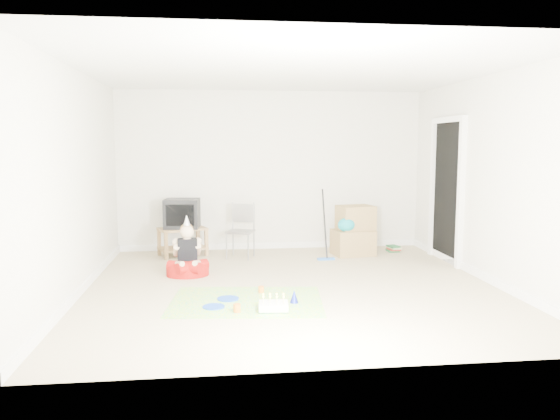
{
  "coord_description": "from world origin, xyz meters",
  "views": [
    {
      "loc": [
        -0.91,
        -6.46,
        1.74
      ],
      "look_at": [
        -0.1,
        0.4,
        0.9
      ],
      "focal_mm": 35.0,
      "sensor_mm": 36.0,
      "label": 1
    }
  ],
  "objects": [
    {
      "name": "crt_tv",
      "position": [
        -1.44,
        2.06,
        0.67
      ],
      "size": [
        0.56,
        0.48,
        0.45
      ],
      "primitive_type": "cube",
      "rotation": [
        0.0,
        0.0,
        -0.09
      ],
      "color": "black",
      "rests_on": "tv_stand"
    },
    {
      "name": "birthday_cake",
      "position": [
        -0.33,
        -0.94,
        0.04
      ],
      "size": [
        0.32,
        0.27,
        0.15
      ],
      "color": "white",
      "rests_on": "party_mat"
    },
    {
      "name": "orange_cup_far",
      "position": [
        -0.71,
        -0.97,
        0.05
      ],
      "size": [
        0.1,
        0.1,
        0.09
      ],
      "primitive_type": "cylinder",
      "rotation": [
        0.0,
        0.0,
        -0.51
      ],
      "color": "orange",
      "rests_on": "party_mat"
    },
    {
      "name": "doorway_recess",
      "position": [
        2.48,
        1.2,
        1.02
      ],
      "size": [
        0.02,
        0.9,
        2.05
      ],
      "primitive_type": "cube",
      "color": "black",
      "rests_on": "ground"
    },
    {
      "name": "orange_cup_near",
      "position": [
        -0.4,
        -0.25,
        0.04
      ],
      "size": [
        0.09,
        0.09,
        0.08
      ],
      "primitive_type": "cylinder",
      "rotation": [
        0.0,
        0.0,
        -0.53
      ],
      "color": "orange",
      "rests_on": "party_mat"
    },
    {
      "name": "tv_stand",
      "position": [
        -1.44,
        2.06,
        0.26
      ],
      "size": [
        0.82,
        0.67,
        0.44
      ],
      "color": "olive",
      "rests_on": "ground"
    },
    {
      "name": "blue_party_hat",
      "position": [
        -0.07,
        -0.7,
        0.08
      ],
      "size": [
        0.13,
        0.13,
        0.14
      ],
      "primitive_type": "cone",
      "rotation": [
        0.0,
        0.0,
        -0.47
      ],
      "color": "#1723A2",
      "rests_on": "party_mat"
    },
    {
      "name": "floor_mop",
      "position": [
        0.73,
        1.48,
        0.26
      ],
      "size": [
        0.26,
        0.35,
        1.05
      ],
      "color": "blue",
      "rests_on": "ground"
    },
    {
      "name": "party_mat",
      "position": [
        -0.59,
        -0.58,
        0.0
      ],
      "size": [
        1.78,
        1.38,
        0.01
      ],
      "primitive_type": "cube",
      "rotation": [
        0.0,
        0.0,
        -0.11
      ],
      "color": "#E53096",
      "rests_on": "ground"
    },
    {
      "name": "ground",
      "position": [
        0.0,
        0.0,
        0.0
      ],
      "size": [
        5.0,
        5.0,
        0.0
      ],
      "primitive_type": "plane",
      "color": "tan",
      "rests_on": "ground"
    },
    {
      "name": "folding_chair",
      "position": [
        -0.55,
        1.78,
        0.41
      ],
      "size": [
        0.48,
        0.47,
        0.84
      ],
      "color": "gray",
      "rests_on": "ground"
    },
    {
      "name": "seated_woman",
      "position": [
        -1.3,
        0.74,
        0.18
      ],
      "size": [
        0.61,
        0.61,
        0.81
      ],
      "color": "#AF1510",
      "rests_on": "ground"
    },
    {
      "name": "cardboard_boxes",
      "position": [
        1.23,
        1.81,
        0.37
      ],
      "size": [
        0.68,
        0.57,
        0.78
      ],
      "color": "#9C7D4B",
      "rests_on": "ground"
    },
    {
      "name": "book_pile",
      "position": [
        1.95,
        1.99,
        0.05
      ],
      "size": [
        0.2,
        0.24,
        0.1
      ],
      "color": "#216534",
      "rests_on": "ground"
    },
    {
      "name": "blue_plate_near",
      "position": [
        -0.79,
        -0.48,
        0.01
      ],
      "size": [
        0.3,
        0.3,
        0.01
      ],
      "primitive_type": "cylinder",
      "rotation": [
        0.0,
        0.0,
        0.25
      ],
      "color": "#1642B3",
      "rests_on": "party_mat"
    },
    {
      "name": "blue_plate_far",
      "position": [
        -0.95,
        -0.77,
        0.01
      ],
      "size": [
        0.24,
        0.24,
        0.01
      ],
      "primitive_type": "cylinder",
      "rotation": [
        0.0,
        0.0,
        -0.02
      ],
      "color": "#1642B3",
      "rests_on": "party_mat"
    }
  ]
}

